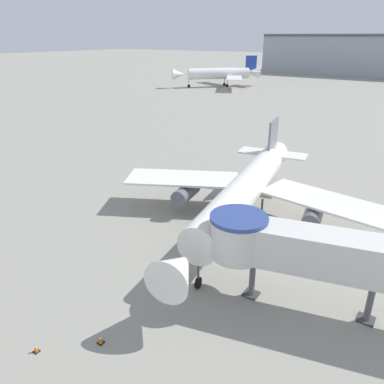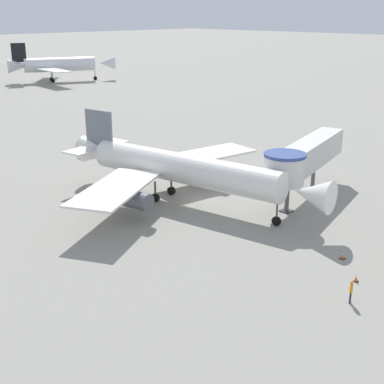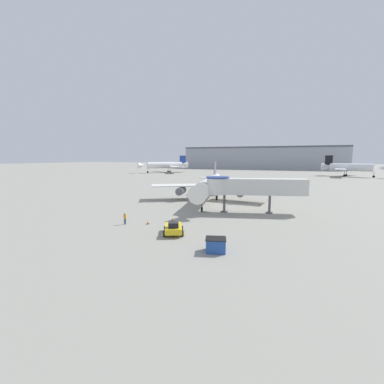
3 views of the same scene
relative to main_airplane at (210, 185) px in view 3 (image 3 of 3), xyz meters
name	(u,v)px [view 3 (image 3 of 3)]	position (x,y,z in m)	size (l,w,h in m)	color
ground_plane	(214,202)	(1.27, -1.00, -3.68)	(800.00, 800.00, 0.00)	gray
main_airplane	(210,185)	(0.00, 0.00, 0.00)	(27.99, 30.50, 8.63)	white
jet_bridge	(248,186)	(9.67, -8.86, 0.99)	(17.13, 6.98, 6.36)	silver
pushback_tug_yellow	(173,228)	(2.79, -25.39, -2.90)	(3.54, 4.43, 1.73)	yellow
service_container_blue	(216,245)	(9.48, -29.46, -2.95)	(2.51, 2.29, 1.44)	#234C9E
traffic_cone_starboard_wing	(260,204)	(11.21, -1.49, -3.36)	(0.41, 0.41, 0.68)	black
traffic_cone_apron_front	(148,222)	(-2.81, -22.20, -3.39)	(0.36, 0.36, 0.60)	black
traffic_cone_near_nose	(173,219)	(-0.06, -19.49, -3.36)	(0.40, 0.40, 0.67)	black
ground_crew_marshaller	(125,218)	(-5.92, -23.44, -2.67)	(0.39, 0.33, 1.74)	#1E2338
background_jet_blue_tail	(166,165)	(-58.34, 96.04, 1.14)	(28.46, 28.51, 11.00)	white
background_jet_black_tail	(350,167)	(45.58, 96.73, 1.08)	(28.52, 27.96, 10.84)	silver
terminal_building	(262,158)	(-5.70, 174.00, 5.67)	(129.15, 28.29, 18.67)	#999EA8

